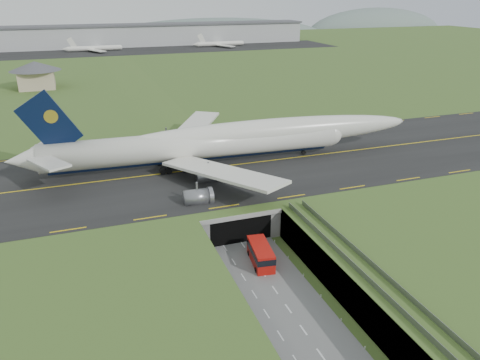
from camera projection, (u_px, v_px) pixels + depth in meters
name	position (u px, v px, depth m)	size (l,w,h in m)	color
ground	(257.00, 265.00, 80.98)	(900.00, 900.00, 0.00)	#405F26
airfield_deck	(257.00, 250.00, 79.85)	(800.00, 800.00, 6.00)	gray
trench_road	(274.00, 289.00, 74.38)	(12.00, 75.00, 0.20)	slate
taxiway	(205.00, 169.00, 107.53)	(800.00, 44.00, 0.18)	black
tunnel_portal	(227.00, 208.00, 94.33)	(17.00, 22.30, 6.00)	gray
guideway	(379.00, 288.00, 65.67)	(3.00, 53.00, 7.05)	#A8A8A3
jumbo_jet	(224.00, 141.00, 109.16)	(95.77, 61.35, 20.31)	silver
shuttle_tram	(261.00, 254.00, 80.78)	(4.20, 8.70, 3.39)	#B6120C
service_building	(36.00, 72.00, 194.04)	(20.70, 20.70, 11.17)	tan
cargo_terminal	(106.00, 36.00, 337.36)	(320.00, 67.00, 15.60)	#B2B2B2
distant_hills	(162.00, 41.00, 478.10)	(700.00, 91.00, 60.00)	slate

